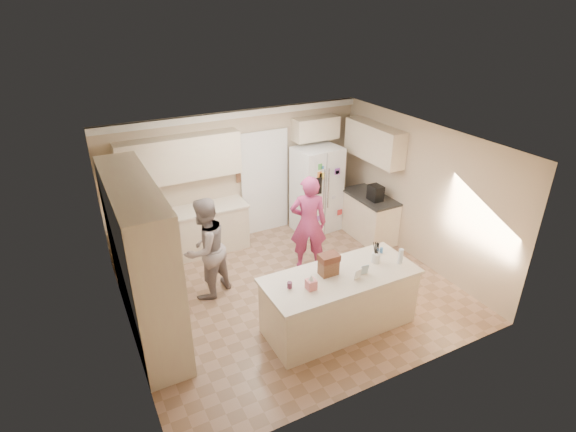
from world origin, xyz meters
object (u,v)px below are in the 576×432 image
island_base (339,302)px  teen_girl (308,223)px  coffee_maker (376,193)px  teen_boy (205,249)px  refrigerator (317,189)px  tissue_box (311,284)px  dollhouse_body (328,267)px  utensil_crock (376,258)px

island_base → teen_girl: 1.77m
coffee_maker → teen_boy: 3.52m
teen_girl → refrigerator: bearing=-101.4°
tissue_box → island_base: bearing=10.3°
tissue_box → teen_girl: size_ratio=0.08×
teen_boy → teen_girl: size_ratio=0.97×
refrigerator → island_base: (-1.33, -2.92, -0.46)m
coffee_maker → teen_boy: bearing=-176.7°
dollhouse_body → tissue_box: bearing=-153.4°
dollhouse_body → teen_boy: size_ratio=0.15×
island_base → utensil_crock: 0.86m
teen_boy → refrigerator: bearing=175.3°
refrigerator → teen_boy: size_ratio=1.04×
utensil_crock → refrigerator: bearing=76.7°
refrigerator → tissue_box: (-1.88, -3.02, 0.10)m
coffee_maker → utensil_crock: 2.32m
utensil_crock → teen_girl: size_ratio=0.08×
coffee_maker → refrigerator: bearing=125.2°
teen_boy → teen_girl: teen_girl is taller
tissue_box → teen_girl: 2.01m
coffee_maker → teen_girl: teen_girl is taller
dollhouse_body → teen_girl: 1.67m
tissue_box → teen_boy: bearing=116.9°
tissue_box → dollhouse_body: (0.40, 0.20, 0.04)m
coffee_maker → tissue_box: (-2.60, -2.00, -0.07)m
teen_boy → teen_girl: 1.88m
teen_boy → teen_girl: bearing=150.5°
tissue_box → dollhouse_body: bearing=26.6°
dollhouse_body → teen_girl: teen_girl is taller
tissue_box → utensil_crock: bearing=7.1°
island_base → dollhouse_body: size_ratio=8.46×
tissue_box → dollhouse_body: 0.45m
coffee_maker → dollhouse_body: 2.84m
teen_boy → teen_girl: (1.88, -0.04, 0.03)m
tissue_box → teen_boy: (-0.91, 1.80, -0.13)m
refrigerator → coffee_maker: size_ratio=6.00×
tissue_box → teen_girl: bearing=61.3°
island_base → dollhouse_body: bearing=146.3°
utensil_crock → dollhouse_body: dollhouse_body is taller
dollhouse_body → teen_girl: bearing=70.1°
dollhouse_body → teen_boy: bearing=129.4°
tissue_box → dollhouse_body: dollhouse_body is taller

